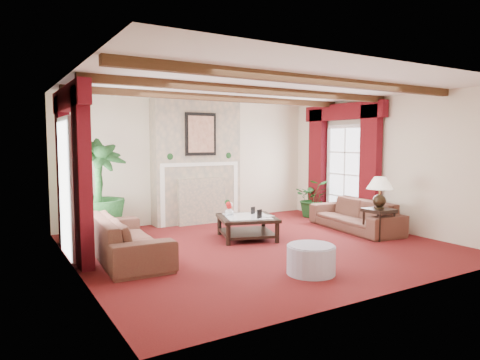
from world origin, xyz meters
TOP-DOWN VIEW (x-y plane):
  - floor at (0.00, 0.00)m, footprint 6.00×6.00m
  - ceiling at (0.00, 0.00)m, footprint 6.00×6.00m
  - back_wall at (0.00, 2.75)m, footprint 6.00×0.02m
  - left_wall at (-3.00, 0.00)m, footprint 0.02×5.50m
  - right_wall at (3.00, 0.00)m, footprint 0.02×5.50m
  - ceiling_beams at (0.00, 0.00)m, footprint 6.00×3.00m
  - fireplace at (0.00, 2.55)m, footprint 2.00×0.52m
  - french_door_left at (-2.97, 1.00)m, footprint 0.10×1.10m
  - french_door_right at (2.97, 1.00)m, footprint 0.10×1.10m
  - curtains_left at (-2.86, 1.00)m, footprint 0.20×2.40m
  - curtains_right at (2.86, 1.00)m, footprint 0.20×2.40m
  - sofa_left at (-2.21, 0.37)m, footprint 2.31×0.87m
  - sofa_right at (2.39, 0.12)m, footprint 2.23×1.09m
  - potted_palm at (-2.32, 1.83)m, footprint 1.97×2.38m
  - small_plant at (2.65, 1.73)m, footprint 1.68×1.68m
  - coffee_table at (0.08, 0.56)m, footprint 1.28×1.28m
  - side_table at (2.17, -0.69)m, footprint 0.56×0.56m
  - ottoman at (-0.28, -1.68)m, footprint 0.66×0.66m
  - table_lamp at (2.17, -0.69)m, footprint 0.48×0.48m
  - flower_vase at (-0.14, 0.84)m, footprint 0.27×0.27m
  - book at (0.27, 0.36)m, footprint 0.22×0.12m
  - photo_frame_a at (0.16, 0.26)m, footprint 0.13×0.06m
  - photo_frame_b at (0.31, 0.71)m, footprint 0.11×0.06m

SIDE VIEW (x-z plane):
  - floor at x=0.00m, z-range 0.00..0.00m
  - ottoman at x=-0.28m, z-range 0.00..0.38m
  - coffee_table at x=0.08m, z-range 0.00..0.41m
  - side_table at x=2.17m, z-range 0.00..0.56m
  - small_plant at x=2.65m, z-range 0.00..0.70m
  - sofa_right at x=2.39m, z-range 0.00..0.82m
  - sofa_left at x=-2.21m, z-range 0.00..0.88m
  - photo_frame_b at x=0.31m, z-range 0.41..0.56m
  - flower_vase at x=-0.14m, z-range 0.41..0.58m
  - photo_frame_a at x=0.16m, z-range 0.41..0.58m
  - potted_palm at x=-2.32m, z-range 0.00..1.04m
  - book at x=0.27m, z-range 0.41..0.70m
  - table_lamp at x=2.17m, z-range 0.56..1.17m
  - back_wall at x=0.00m, z-range 0.00..2.70m
  - left_wall at x=-3.00m, z-range 0.00..2.70m
  - right_wall at x=3.00m, z-range 0.00..2.70m
  - french_door_left at x=-2.97m, z-range 1.05..3.21m
  - french_door_right at x=2.97m, z-range 1.05..3.21m
  - curtains_left at x=-2.86m, z-range 1.28..3.83m
  - curtains_right at x=2.86m, z-range 1.28..3.83m
  - ceiling_beams at x=0.00m, z-range 2.58..2.70m
  - ceiling at x=0.00m, z-range 2.70..2.70m
  - fireplace at x=0.00m, z-range 1.35..4.05m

